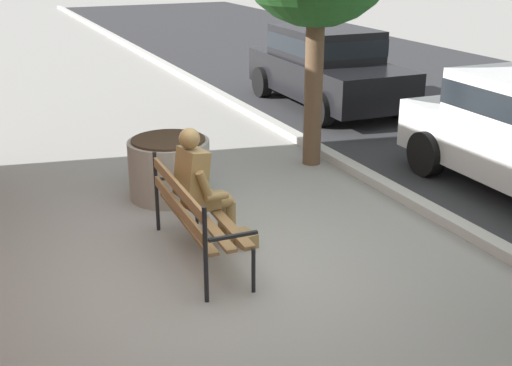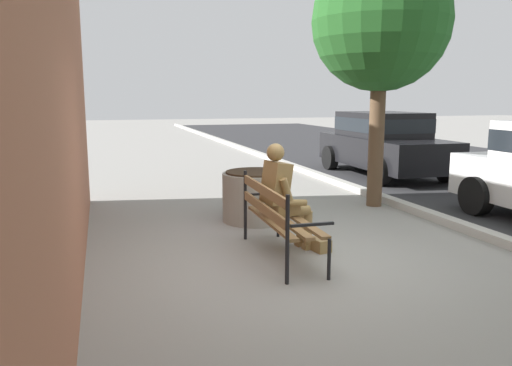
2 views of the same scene
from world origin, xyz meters
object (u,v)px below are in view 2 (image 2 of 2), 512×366
(concrete_planter, at_px, (256,196))
(street_tree_near_bench, at_px, (381,23))
(park_bench, at_px, (276,214))
(parked_car_black, at_px, (383,142))
(bronze_statue_seated, at_px, (287,199))

(concrete_planter, xyz_separation_m, street_tree_near_bench, (-0.45, 2.35, 2.78))
(park_bench, height_order, parked_car_black, parked_car_black)
(bronze_statue_seated, bearing_deg, park_bench, -43.41)
(street_tree_near_bench, distance_m, parked_car_black, 4.44)
(park_bench, bearing_deg, bronze_statue_seated, 136.59)
(bronze_statue_seated, xyz_separation_m, concrete_planter, (-1.64, 0.10, -0.28))
(concrete_planter, distance_m, street_tree_near_bench, 3.67)
(street_tree_near_bench, relative_size, parked_car_black, 1.06)
(park_bench, bearing_deg, parked_car_black, 139.23)
(street_tree_near_bench, bearing_deg, bronze_statue_seated, -49.61)
(park_bench, distance_m, concrete_planter, 1.90)
(bronze_statue_seated, xyz_separation_m, parked_car_black, (-5.26, 4.51, 0.17))
(concrete_planter, bearing_deg, park_bench, -9.63)
(street_tree_near_bench, xyz_separation_m, parked_car_black, (-3.17, 2.06, -2.33))
(park_bench, height_order, street_tree_near_bench, street_tree_near_bench)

